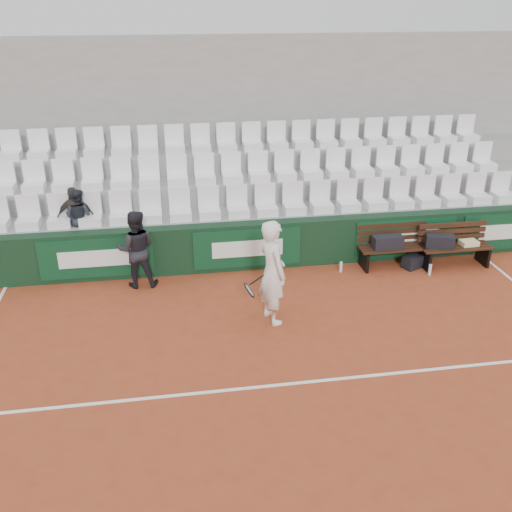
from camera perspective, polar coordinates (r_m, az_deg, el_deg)
The scene contains 22 objects.
ground at distance 8.67m, azimuth 4.26°, elevation -12.57°, with size 80.00×80.00×0.00m, color #983F22.
court_baseline at distance 8.67m, azimuth 4.26°, elevation -12.55°, with size 18.00×0.06×0.01m, color white.
back_barrier at distance 11.82m, azimuth 0.30°, elevation 1.11°, with size 18.00×0.34×1.00m.
grandstand_tier_front at distance 12.38m, azimuth -0.49°, elevation 2.25°, with size 18.00×0.95×1.00m, color gray.
grandstand_tier_mid at distance 13.18m, azimuth -1.12°, elevation 4.73°, with size 18.00×0.95×1.45m, color gray.
grandstand_tier_back at distance 13.99m, azimuth -1.68°, elevation 6.91°, with size 18.00×0.95×1.90m, color gray.
grandstand_rear_wall at distance 14.27m, azimuth -2.08°, elevation 12.46°, with size 18.00×0.30×4.40m, color #969693.
seat_row_front at distance 11.93m, azimuth -0.38°, elevation 5.55°, with size 11.90×0.44×0.63m, color white.
seat_row_mid at distance 12.69m, azimuth -1.04°, elevation 8.87°, with size 11.90×0.44×0.63m, color white.
seat_row_back at distance 13.49m, azimuth -1.65°, elevation 11.80°, with size 11.90×0.44×0.63m, color white.
bench_left at distance 12.30m, azimuth 13.61°, elevation -0.04°, with size 1.50×0.56×0.45m, color #331A0F.
bench_right at distance 12.69m, azimuth 19.22°, elevation 0.02°, with size 1.50×0.56×0.45m, color #371C10.
sports_bag_left at distance 12.07m, azimuth 13.02°, elevation 1.38°, with size 0.62×0.27×0.27m, color black.
sports_bag_right at distance 12.40m, azimuth 17.89°, elevation 1.43°, with size 0.56×0.26×0.26m, color black.
towel at distance 12.73m, azimuth 20.50°, elevation 1.25°, with size 0.36×0.26×0.10m, color beige.
sports_bag_ground at distance 12.39m, azimuth 15.46°, elevation -0.55°, with size 0.44×0.27×0.27m, color black.
water_bottle_near at distance 11.89m, azimuth 8.49°, elevation -1.09°, with size 0.06×0.06×0.22m, color silver.
water_bottle_far at distance 12.16m, azimuth 17.00°, elevation -1.32°, with size 0.07×0.07×0.23m, color silver.
tennis_player at distance 9.70m, azimuth 1.63°, elevation -1.61°, with size 0.81×0.79×1.88m.
ball_kid at distance 11.20m, azimuth -11.90°, elevation 0.68°, with size 0.75×0.59×1.55m, color black.
spectator_b at distance 11.91m, azimuth -17.86°, elevation 5.81°, with size 0.72×0.30×1.23m, color #322C28.
spectator_c at distance 11.91m, azimuth -17.58°, elevation 5.74°, with size 0.58×0.45×1.19m, color #1D222C.
Camera 1 is at (-1.71, -6.68, 5.26)m, focal length 40.00 mm.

